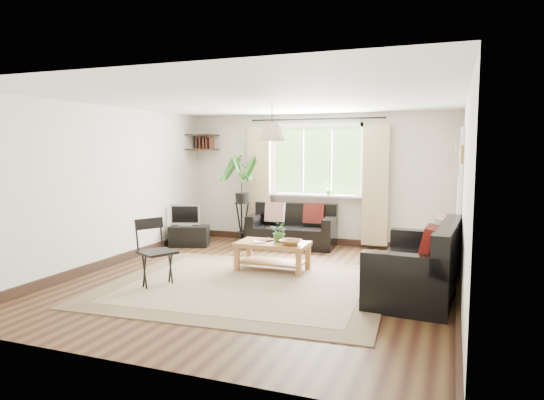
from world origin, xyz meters
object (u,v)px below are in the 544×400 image
at_px(sofa_right, 416,260).
at_px(palm_stand, 242,199).
at_px(coffee_table, 273,256).
at_px(folding_chair, 157,253).
at_px(sofa_back, 292,227).
at_px(tv_stand, 189,236).

relative_size(sofa_right, palm_stand, 1.10).
xyz_separation_m(coffee_table, folding_chair, (-1.10, -1.28, 0.22)).
relative_size(sofa_back, tv_stand, 2.24).
bearing_deg(folding_chair, palm_stand, 31.80).
bearing_deg(sofa_right, sofa_back, -129.76).
bearing_deg(palm_stand, coffee_table, -54.42).
height_order(sofa_back, tv_stand, sofa_back).
relative_size(tv_stand, folding_chair, 0.80).
relative_size(sofa_back, palm_stand, 0.93).
relative_size(sofa_right, folding_chair, 2.09).
distance_m(sofa_back, coffee_table, 1.80).
distance_m(sofa_right, folding_chair, 3.23).
xyz_separation_m(sofa_right, tv_stand, (-4.08, 1.63, -0.24)).
bearing_deg(tv_stand, coffee_table, -47.92).
relative_size(sofa_back, sofa_right, 0.85).
bearing_deg(coffee_table, palm_stand, 125.58).
bearing_deg(tv_stand, folding_chair, -87.16).
bearing_deg(sofa_right, palm_stand, -120.40).
bearing_deg(sofa_back, sofa_right, -48.24).
xyz_separation_m(coffee_table, tv_stand, (-2.05, 1.15, -0.02)).
relative_size(sofa_back, coffee_table, 1.50).
distance_m(tv_stand, folding_chair, 2.62).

